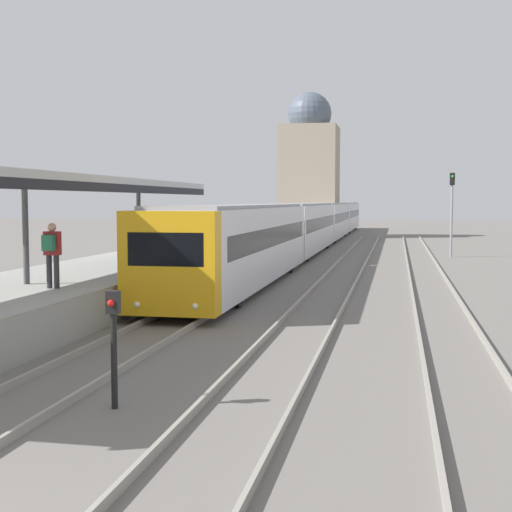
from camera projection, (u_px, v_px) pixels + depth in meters
name	position (u px, v px, depth m)	size (l,w,h in m)	color
platform_canopy	(26.00, 180.00, 18.84)	(4.00, 21.21, 2.90)	beige
person_on_platform	(52.00, 250.00, 18.01)	(0.40, 0.40, 1.66)	#2D2D33
train_near	(316.00, 222.00, 51.71)	(2.62, 68.60, 3.10)	gold
signal_post_near	(114.00, 336.00, 11.03)	(0.20, 0.21, 1.85)	black
signal_mast_far	(452.00, 204.00, 41.07)	(0.28, 0.29, 4.86)	gray
distant_domed_building	(309.00, 169.00, 63.96)	(5.05, 5.05, 12.95)	gray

